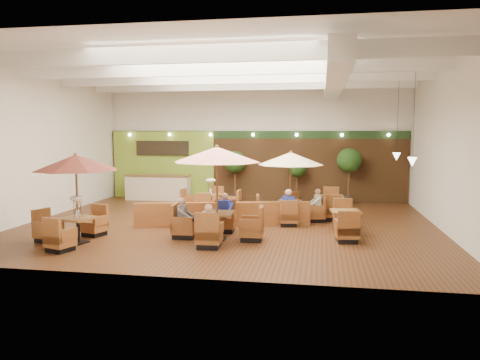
% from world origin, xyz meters
% --- Properties ---
extents(room, '(14.04, 14.00, 5.52)m').
position_xyz_m(room, '(0.25, 1.22, 3.63)').
color(room, '#381E0F').
rests_on(room, ground).
extents(service_counter, '(3.00, 0.75, 1.18)m').
position_xyz_m(service_counter, '(-4.40, 5.10, 0.58)').
color(service_counter, beige).
rests_on(service_counter, ground).
extents(booth_divider, '(5.84, 1.56, 0.82)m').
position_xyz_m(booth_divider, '(-0.14, -0.37, 0.41)').
color(booth_divider, brown).
rests_on(booth_divider, ground).
extents(table_0, '(2.55, 2.69, 2.61)m').
position_xyz_m(table_0, '(-3.82, -3.41, 1.87)').
color(table_0, brown).
rests_on(table_0, ground).
extents(table_1, '(2.77, 2.77, 2.82)m').
position_xyz_m(table_1, '(0.09, -2.26, 1.90)').
color(table_1, brown).
rests_on(table_1, ground).
extents(table_2, '(2.53, 2.53, 2.53)m').
position_xyz_m(table_2, '(2.04, 1.01, 1.73)').
color(table_2, brown).
rests_on(table_2, ground).
extents(table_3, '(2.41, 2.41, 1.49)m').
position_xyz_m(table_3, '(-1.22, 2.40, 0.42)').
color(table_3, brown).
rests_on(table_3, ground).
extents(table_4, '(0.97, 2.64, 0.97)m').
position_xyz_m(table_4, '(3.88, -1.00, 0.37)').
color(table_4, brown).
rests_on(table_4, ground).
extents(table_5, '(0.89, 2.57, 0.96)m').
position_xyz_m(table_5, '(3.54, 2.36, 0.37)').
color(table_5, brown).
rests_on(table_5, ground).
extents(topiary_0, '(1.00, 1.00, 2.31)m').
position_xyz_m(topiary_0, '(-0.78, 5.30, 1.72)').
color(topiary_0, black).
rests_on(topiary_0, ground).
extents(topiary_1, '(0.88, 0.88, 2.05)m').
position_xyz_m(topiary_1, '(2.05, 5.30, 1.53)').
color(topiary_1, black).
rests_on(topiary_1, ground).
extents(topiary_2, '(1.07, 1.07, 2.48)m').
position_xyz_m(topiary_2, '(4.32, 5.30, 1.85)').
color(topiary_2, black).
rests_on(topiary_2, ground).
extents(diner_0, '(0.38, 0.30, 0.78)m').
position_xyz_m(diner_0, '(0.09, -3.29, 0.75)').
color(diner_0, white).
rests_on(diner_0, ground).
extents(diner_1, '(0.41, 0.34, 0.79)m').
position_xyz_m(diner_1, '(0.09, -1.23, 0.76)').
color(diner_1, navy).
rests_on(diner_1, ground).
extents(diner_2, '(0.32, 0.39, 0.77)m').
position_xyz_m(diner_2, '(-0.94, -2.26, 0.75)').
color(diner_2, slate).
rests_on(diner_2, ground).
extents(diner_3, '(0.40, 0.32, 0.81)m').
position_xyz_m(diner_3, '(2.04, 0.09, 0.76)').
color(diner_3, navy).
rests_on(diner_3, ground).
extents(diner_4, '(0.33, 0.38, 0.73)m').
position_xyz_m(diner_4, '(2.96, 1.01, 0.73)').
color(diner_4, white).
rests_on(diner_4, ground).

